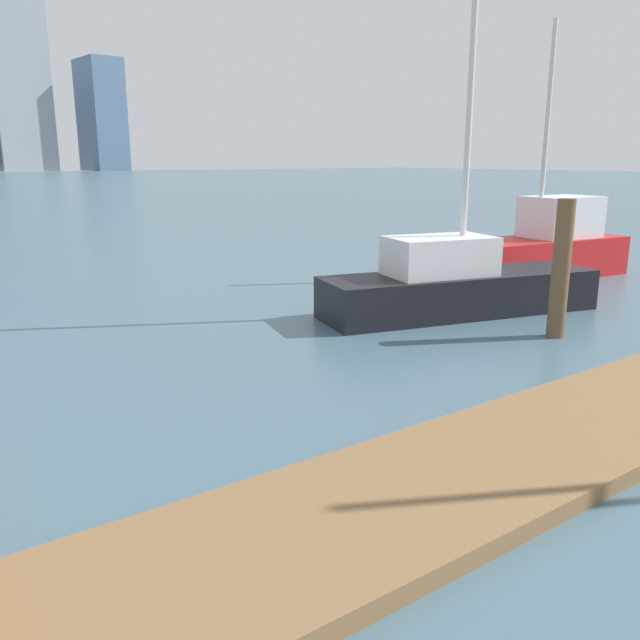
# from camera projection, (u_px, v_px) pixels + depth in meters

# --- Properties ---
(ground_plane) EXTENTS (300.00, 300.00, 0.00)m
(ground_plane) POSITION_uv_depth(u_px,v_px,m) (22.00, 282.00, 16.58)
(ground_plane) COLOR #476675
(floating_dock) EXTENTS (14.47, 2.00, 0.18)m
(floating_dock) POSITION_uv_depth(u_px,v_px,m) (610.00, 415.00, 7.74)
(floating_dock) COLOR olive
(floating_dock) RESTS_ON ground_plane
(dock_piling_1) EXTENTS (0.31, 0.31, 2.41)m
(dock_piling_1) POSITION_uv_depth(u_px,v_px,m) (561.00, 269.00, 11.20)
(dock_piling_1) COLOR brown
(dock_piling_1) RESTS_ON ground_plane
(moored_boat_2) EXTENTS (5.33, 2.33, 6.39)m
(moored_boat_2) POSITION_uv_depth(u_px,v_px,m) (542.00, 247.00, 17.18)
(moored_boat_2) COLOR red
(moored_boat_2) RESTS_ON ground_plane
(moored_boat_5) EXTENTS (5.96, 2.88, 7.01)m
(moored_boat_5) POSITION_uv_depth(u_px,v_px,m) (456.00, 284.00, 13.04)
(moored_boat_5) COLOR black
(moored_boat_5) RESTS_ON ground_plane
(skyline_tower_6) EXTENTS (9.22, 13.70, 27.06)m
(skyline_tower_6) POSITION_uv_depth(u_px,v_px,m) (102.00, 116.00, 163.50)
(skyline_tower_6) COLOR slate
(skyline_tower_6) RESTS_ON ground_plane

